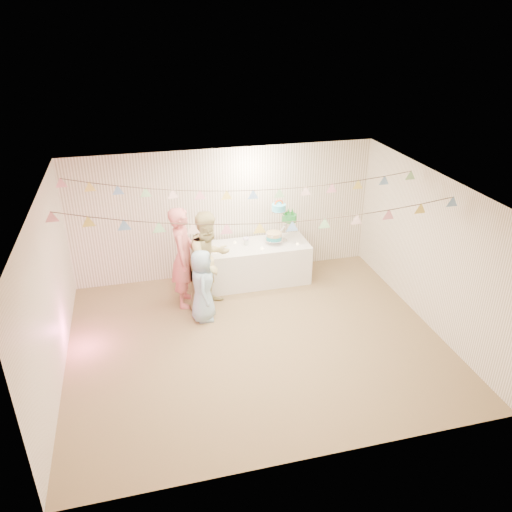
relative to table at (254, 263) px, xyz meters
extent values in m
plane|color=brown|center=(-0.47, -1.98, -0.40)|extent=(6.00, 6.00, 0.00)
plane|color=silver|center=(-0.47, -1.98, 2.20)|extent=(6.00, 6.00, 0.00)
plane|color=white|center=(-0.47, 0.52, 0.90)|extent=(6.00, 6.00, 0.00)
plane|color=white|center=(-0.47, -4.48, 0.90)|extent=(6.00, 6.00, 0.00)
plane|color=white|center=(-3.47, -1.98, 0.90)|extent=(5.00, 5.00, 0.00)
plane|color=white|center=(2.53, -1.98, 0.90)|extent=(5.00, 5.00, 0.00)
cube|color=white|center=(0.00, 0.00, 0.00)|extent=(2.12, 0.85, 0.79)
cylinder|color=white|center=(-0.59, -0.05, 0.36)|extent=(0.34, 0.34, 0.02)
imported|color=#CE6B6C|center=(-1.43, -0.50, 0.55)|extent=(0.61, 0.78, 1.88)
imported|color=tan|center=(-0.99, -0.67, 0.51)|extent=(1.12, 1.05, 1.82)
imported|color=#8EB0C8|center=(-1.19, -1.10, 0.26)|extent=(0.50, 0.69, 1.32)
cylinder|color=#FFD88C|center=(-0.80, -0.15, 0.41)|extent=(0.04, 0.04, 0.03)
cylinder|color=#FFD88C|center=(-0.35, 0.18, 0.41)|extent=(0.04, 0.04, 0.03)
cylinder|color=#FFD88C|center=(0.10, -0.22, 0.41)|extent=(0.04, 0.04, 0.03)
cylinder|color=#FFD88C|center=(0.35, 0.22, 0.41)|extent=(0.04, 0.04, 0.03)
cylinder|color=#FFD88C|center=(0.82, -0.18, 0.41)|extent=(0.04, 0.04, 0.03)
camera|label=1|loc=(-2.12, -8.53, 4.49)|focal=35.00mm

